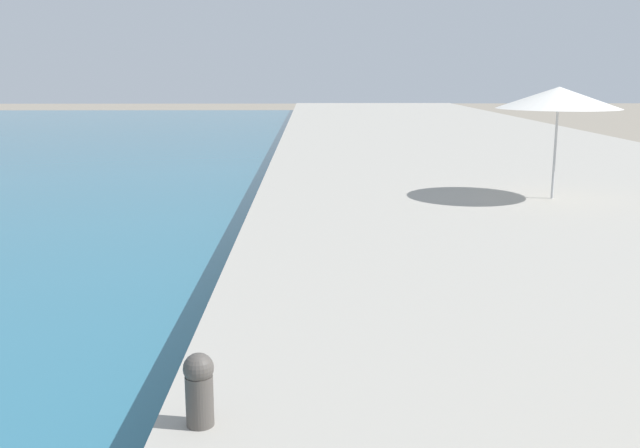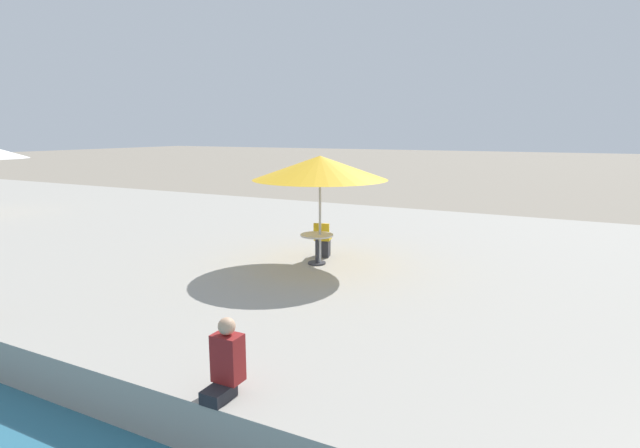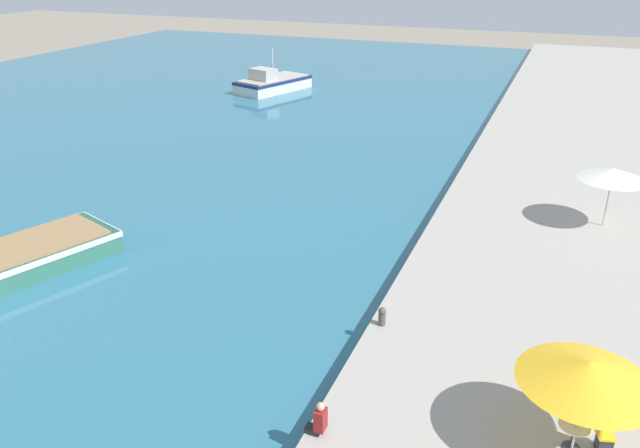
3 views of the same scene
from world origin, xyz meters
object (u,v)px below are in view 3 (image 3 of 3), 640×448
cafe_umbrella_white (613,174)px  cafe_chair_left (603,440)px  person_at_quay (319,420)px  mooring_bollard (382,316)px  cafe_umbrella_pink (588,372)px  fishing_boat_mid (272,83)px  cafe_table (574,431)px

cafe_umbrella_white → cafe_chair_left: 14.86m
person_at_quay → mooring_bollard: person_at_quay is taller
cafe_umbrella_pink → cafe_umbrella_white: (0.90, 14.98, 0.06)m
fishing_boat_mid → person_at_quay: fishing_boat_mid is taller
fishing_boat_mid → person_at_quay: 44.85m
cafe_table → cafe_chair_left: bearing=15.2°
person_at_quay → mooring_bollard: bearing=89.4°
fishing_boat_mid → mooring_bollard: size_ratio=11.90×
cafe_umbrella_pink → cafe_table: bearing=101.6°
cafe_chair_left → person_at_quay: bearing=-88.2°
fishing_boat_mid → mooring_bollard: 40.16m
fishing_boat_mid → cafe_chair_left: bearing=-35.7°
cafe_umbrella_white → person_at_quay: 18.22m
cafe_umbrella_white → cafe_umbrella_pink: bearing=-93.4°
cafe_table → person_at_quay: 6.27m
fishing_boat_mid → mooring_bollard: (20.65, -34.44, 0.32)m
cafe_table → person_at_quay: bearing=-162.8°
cafe_umbrella_white → cafe_chair_left: (-0.22, -14.71, -2.09)m
fishing_boat_mid → person_at_quay: size_ratio=7.91×
fishing_boat_mid → person_at_quay: (20.60, -39.84, 0.40)m
cafe_umbrella_white → cafe_table: 15.04m
cafe_umbrella_pink → mooring_bollard: size_ratio=4.94×
fishing_boat_mid → cafe_umbrella_white: bearing=-21.5°
cafe_umbrella_pink → mooring_bollard: bearing=148.6°
cafe_umbrella_pink → cafe_chair_left: cafe_umbrella_pink is taller
cafe_chair_left → cafe_umbrella_white: bearing=164.0°
cafe_table → cafe_chair_left: (0.70, 0.19, -0.21)m
fishing_boat_mid → mooring_bollard: fishing_boat_mid is taller
fishing_boat_mid → cafe_umbrella_pink: bearing=-36.6°
cafe_table → cafe_chair_left: size_ratio=0.88×
cafe_umbrella_pink → mooring_bollard: cafe_umbrella_pink is taller
cafe_table → mooring_bollard: (-5.93, 3.55, -0.18)m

